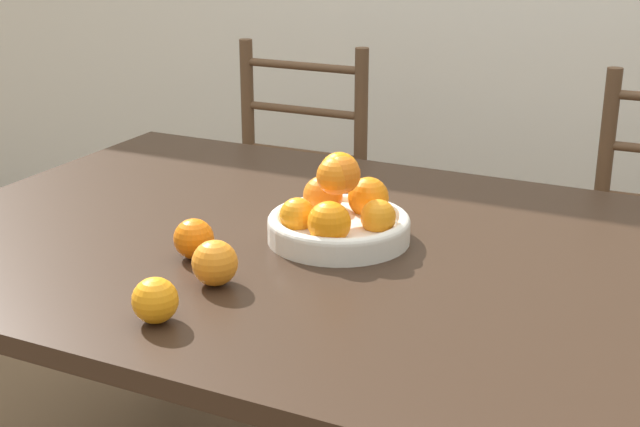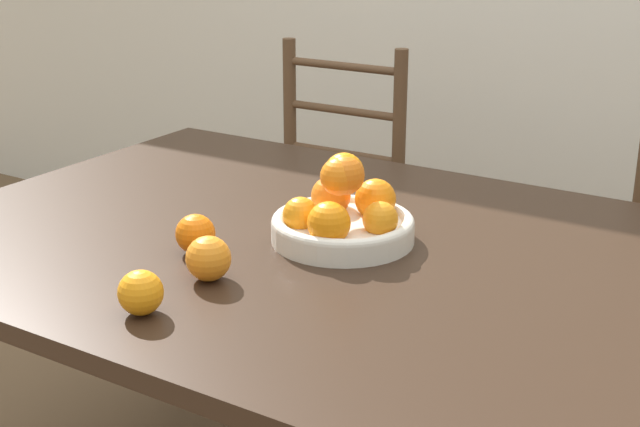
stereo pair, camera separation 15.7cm
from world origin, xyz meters
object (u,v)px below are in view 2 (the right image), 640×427
object	(u,v)px
chair_left	(319,209)
orange_loose_0	(195,234)
fruit_bowl	(343,215)
orange_loose_1	(141,293)
orange_loose_2	(208,258)

from	to	relation	value
chair_left	orange_loose_0	bearing A→B (deg)	-71.21
fruit_bowl	chair_left	xyz separation A→B (m)	(-0.54, 0.78, -0.32)
orange_loose_0	chair_left	distance (m)	1.08
fruit_bowl	chair_left	distance (m)	1.00
orange_loose_0	chair_left	xyz separation A→B (m)	(-0.35, 0.97, -0.30)
orange_loose_1	chair_left	world-z (taller)	chair_left
orange_loose_2	orange_loose_1	bearing A→B (deg)	-92.50
orange_loose_0	orange_loose_2	size ratio (longest dim) A/B	0.94
orange_loose_1	chair_left	bearing A→B (deg)	109.80
fruit_bowl	orange_loose_0	world-z (taller)	fruit_bowl
orange_loose_1	orange_loose_2	xyz separation A→B (m)	(0.01, 0.16, 0.00)
fruit_bowl	orange_loose_2	distance (m)	0.29
orange_loose_2	chair_left	size ratio (longest dim) A/B	0.08
orange_loose_1	chair_left	size ratio (longest dim) A/B	0.08
fruit_bowl	orange_loose_0	size ratio (longest dim) A/B	3.69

